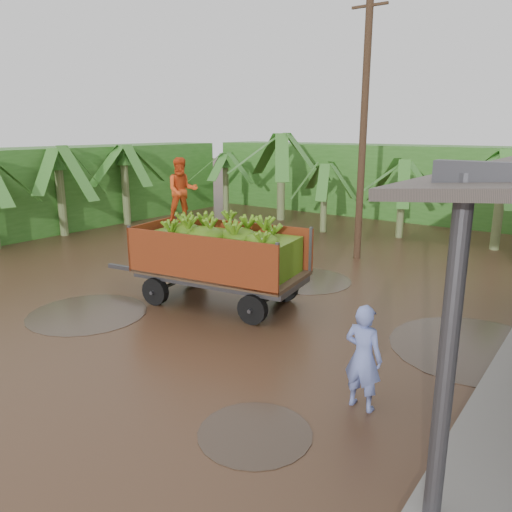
% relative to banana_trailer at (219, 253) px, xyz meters
% --- Properties ---
extents(ground, '(100.00, 100.00, 0.00)m').
position_rel_banana_trailer_xyz_m(ground, '(1.53, -0.59, -1.32)').
color(ground, black).
rests_on(ground, ground).
extents(hedge_north, '(22.00, 3.00, 3.60)m').
position_rel_banana_trailer_xyz_m(hedge_north, '(-0.47, 15.41, 0.48)').
color(hedge_north, '#2D661E').
rests_on(hedge_north, ground).
extents(hedge_west, '(3.00, 18.00, 3.60)m').
position_rel_banana_trailer_xyz_m(hedge_west, '(-12.47, 3.41, 0.48)').
color(hedge_west, '#2D661E').
rests_on(hedge_west, ground).
extents(banana_trailer, '(6.03, 2.68, 3.69)m').
position_rel_banana_trailer_xyz_m(banana_trailer, '(0.00, 0.00, 0.00)').
color(banana_trailer, '#9E3916').
rests_on(banana_trailer, ground).
extents(man_blue, '(0.67, 0.46, 1.76)m').
position_rel_banana_trailer_xyz_m(man_blue, '(5.12, -2.50, -0.44)').
color(man_blue, '#6D7EC7').
rests_on(man_blue, ground).
extents(utility_pole, '(1.20, 0.24, 8.76)m').
position_rel_banana_trailer_xyz_m(utility_pole, '(0.91, 6.34, 3.12)').
color(utility_pole, '#47301E').
rests_on(utility_pole, ground).
extents(banana_plants, '(24.26, 20.43, 4.28)m').
position_rel_banana_trailer_xyz_m(banana_plants, '(-4.07, 6.58, 0.46)').
color(banana_plants, '#2D661E').
rests_on(banana_plants, ground).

